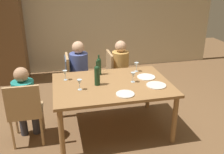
{
  "coord_description": "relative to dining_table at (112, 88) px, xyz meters",
  "views": [
    {
      "loc": [
        -0.73,
        -3.25,
        2.22
      ],
      "look_at": [
        0.0,
        0.0,
        0.86
      ],
      "focal_mm": 40.71,
      "sensor_mm": 36.0,
      "label": 1
    }
  ],
  "objects": [
    {
      "name": "dinner_plate_host",
      "position": [
        0.09,
        -0.39,
        0.08
      ],
      "size": [
        0.24,
        0.24,
        0.01
      ],
      "primitive_type": "cylinder",
      "color": "silver",
      "rests_on": "dining_table"
    },
    {
      "name": "chair_far_left",
      "position": [
        -0.5,
        0.97,
        -0.09
      ],
      "size": [
        0.46,
        0.44,
        0.92
      ],
      "rotation": [
        0.0,
        0.0,
        -1.57
      ],
      "color": "tan",
      "rests_on": "ground_plane"
    },
    {
      "name": "dining_table",
      "position": [
        0.0,
        0.0,
        0.0
      ],
      "size": [
        1.67,
        1.17,
        0.76
      ],
      "color": "olive",
      "rests_on": "ground_plane"
    },
    {
      "name": "wine_glass_near_left",
      "position": [
        -0.47,
        -0.11,
        0.18
      ],
      "size": [
        0.07,
        0.07,
        0.15
      ],
      "color": "silver",
      "rests_on": "dining_table"
    },
    {
      "name": "wine_glass_centre",
      "position": [
        0.31,
        -0.01,
        0.18
      ],
      "size": [
        0.07,
        0.07,
        0.15
      ],
      "color": "silver",
      "rests_on": "dining_table"
    },
    {
      "name": "wine_bottle_dark_red",
      "position": [
        -0.12,
        0.38,
        0.22
      ],
      "size": [
        0.07,
        0.07,
        0.32
      ],
      "color": "#19381E",
      "rests_on": "dining_table"
    },
    {
      "name": "wine_bottle_tall_green",
      "position": [
        -0.21,
        -0.0,
        0.23
      ],
      "size": [
        0.08,
        0.08,
        0.35
      ],
      "color": "#19381E",
      "rests_on": "dining_table"
    },
    {
      "name": "rear_room_partition",
      "position": [
        0.0,
        2.79,
        0.67
      ],
      "size": [
        6.4,
        0.12,
        2.7
      ],
      "primitive_type": "cube",
      "color": "beige",
      "rests_on": "ground_plane"
    },
    {
      "name": "wine_glass_far",
      "position": [
        -0.64,
        0.28,
        0.18
      ],
      "size": [
        0.07,
        0.07,
        0.15
      ],
      "color": "silver",
      "rests_on": "dining_table"
    },
    {
      "name": "dinner_plate_guest_right",
      "position": [
        0.56,
        0.11,
        0.08
      ],
      "size": [
        0.27,
        0.27,
        0.01
      ],
      "primitive_type": "cylinder",
      "color": "white",
      "rests_on": "dining_table"
    },
    {
      "name": "dinner_plate_guest_left",
      "position": [
        0.59,
        -0.21,
        0.08
      ],
      "size": [
        0.28,
        0.28,
        0.01
      ],
      "primitive_type": "cylinder",
      "color": "silver",
      "rests_on": "dining_table"
    },
    {
      "name": "chair_left_end",
      "position": [
        -1.21,
        -0.09,
        -0.15
      ],
      "size": [
        0.44,
        0.44,
        0.92
      ],
      "color": "tan",
      "rests_on": "ground_plane"
    },
    {
      "name": "chair_far_right",
      "position": [
        0.29,
        0.97,
        -0.15
      ],
      "size": [
        0.44,
        0.44,
        0.92
      ],
      "rotation": [
        0.0,
        0.0,
        -1.57
      ],
      "color": "tan",
      "rests_on": "ground_plane"
    },
    {
      "name": "person_man_guest",
      "position": [
        -1.21,
        0.03,
        -0.04
      ],
      "size": [
        0.29,
        0.33,
        1.1
      ],
      "color": "#33333D",
      "rests_on": "ground_plane"
    },
    {
      "name": "person_man_bearded",
      "position": [
        -0.35,
        0.97,
        -0.01
      ],
      "size": [
        0.37,
        0.32,
        1.16
      ],
      "rotation": [
        0.0,
        0.0,
        -1.57
      ],
      "color": "#33333D",
      "rests_on": "ground_plane"
    },
    {
      "name": "person_woman_host",
      "position": [
        0.4,
        0.97,
        -0.03
      ],
      "size": [
        0.35,
        0.3,
        1.13
      ],
      "rotation": [
        0.0,
        0.0,
        -1.57
      ],
      "color": "#33333D",
      "rests_on": "ground_plane"
    },
    {
      "name": "wine_glass_near_right",
      "position": [
        0.49,
        0.39,
        0.18
      ],
      "size": [
        0.07,
        0.07,
        0.15
      ],
      "color": "silver",
      "rests_on": "dining_table"
    },
    {
      "name": "ground_plane",
      "position": [
        0.0,
        0.0,
        -0.68
      ],
      "size": [
        10.0,
        10.0,
        0.0
      ],
      "primitive_type": "plane",
      "color": "brown"
    }
  ]
}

